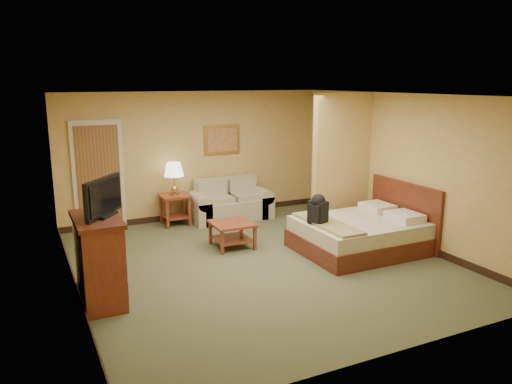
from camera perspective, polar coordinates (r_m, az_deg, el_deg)
floor at (r=7.94m, az=0.47°, el=-8.08°), size 6.00×6.00×0.00m
ceiling at (r=7.43m, az=0.51°, el=11.02°), size 6.00×6.00×0.00m
back_wall at (r=10.32m, az=-6.91°, el=4.14°), size 5.50×0.02×2.60m
left_wall at (r=6.85m, az=-20.61°, el=-0.92°), size 0.02×6.00×2.60m
right_wall at (r=9.12m, az=16.21°, el=2.61°), size 0.02×6.00×2.60m
partition at (r=9.46m, az=9.76°, el=3.28°), size 1.20×0.15×2.60m
door at (r=9.88m, az=-17.56°, el=1.69°), size 0.94×0.16×2.10m
baseboard at (r=10.56m, az=-6.72°, el=-2.53°), size 5.50×0.02×0.12m
loveseat at (r=10.33m, az=-2.96°, el=-1.59°), size 1.66×0.77×0.84m
side_table at (r=9.99m, az=-9.23°, el=-1.45°), size 0.56×0.56×0.61m
table_lamp at (r=9.85m, az=-9.38°, el=2.46°), size 0.39×0.39×0.64m
coffee_table at (r=8.57m, az=-2.75°, el=-4.29°), size 0.70×0.70×0.44m
wall_picture at (r=10.45m, az=-3.91°, el=5.98°), size 0.79×0.04×0.61m
dresser at (r=6.73m, az=-17.48°, el=-7.38°), size 0.56×1.07×1.14m
tv at (r=6.52m, az=-17.07°, el=-0.70°), size 0.55×0.67×0.49m
bed at (r=8.61m, az=12.07°, el=-4.61°), size 1.99×1.69×1.09m
backpack at (r=8.08m, az=7.11°, el=-1.87°), size 0.27×0.33×0.50m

